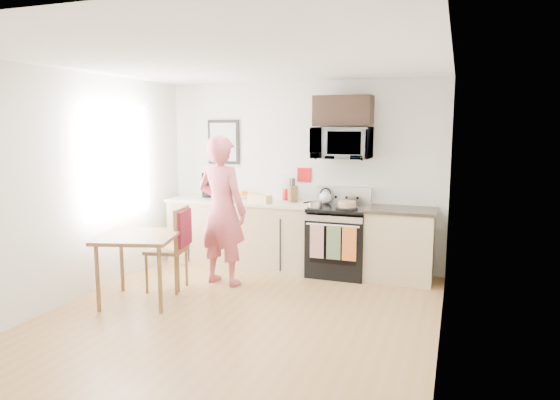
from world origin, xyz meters
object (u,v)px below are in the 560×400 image
(chair, at_px, (177,237))
(cake, at_px, (347,205))
(range, at_px, (338,243))
(dining_table, at_px, (138,243))
(person, at_px, (222,211))
(microwave, at_px, (342,143))

(chair, height_order, cake, same)
(range, distance_m, dining_table, 2.61)
(person, height_order, cake, person)
(range, distance_m, chair, 2.14)
(chair, bearing_deg, range, 27.21)
(microwave, xyz_separation_m, chair, (-1.68, -1.40, -1.10))
(person, relative_size, cake, 6.59)
(microwave, distance_m, cake, 0.83)
(dining_table, bearing_deg, person, 57.13)
(dining_table, xyz_separation_m, chair, (0.20, 0.50, -0.03))
(dining_table, relative_size, chair, 0.87)
(dining_table, distance_m, chair, 0.54)
(person, height_order, chair, person)
(person, bearing_deg, dining_table, 67.68)
(person, bearing_deg, microwave, -132.14)
(range, bearing_deg, cake, -39.10)
(dining_table, bearing_deg, cake, 40.09)
(range, bearing_deg, person, -145.74)
(microwave, bearing_deg, person, -142.68)
(person, distance_m, dining_table, 1.12)
(cake, bearing_deg, dining_table, -139.91)
(microwave, relative_size, cake, 2.67)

